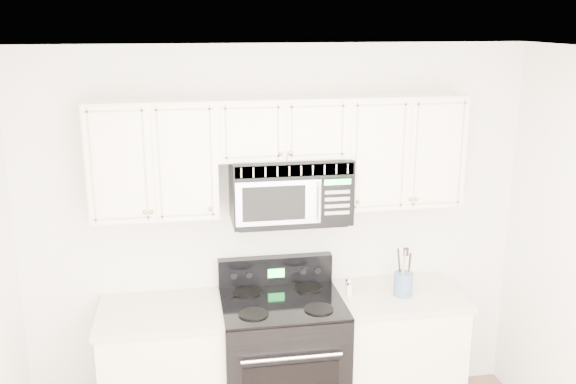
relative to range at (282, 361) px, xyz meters
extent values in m
cube|color=white|center=(0.02, -1.41, 2.12)|extent=(3.50, 3.50, 0.01)
cube|color=white|center=(0.02, 0.34, 0.82)|extent=(3.50, 0.01, 2.60)
cube|color=#F5E9CD|center=(-0.78, 0.03, -0.04)|extent=(0.82, 0.63, 0.88)
cube|color=beige|center=(-0.78, 0.03, 0.42)|extent=(0.86, 0.65, 0.04)
cube|color=#F5E9CD|center=(0.82, 0.03, -0.04)|extent=(0.82, 0.63, 0.88)
cube|color=beige|center=(0.82, 0.03, 0.42)|extent=(0.86, 0.65, 0.04)
cube|color=black|center=(0.00, -0.01, -0.02)|extent=(0.81, 0.69, 0.92)
cylinder|color=silver|center=(0.00, -0.38, 0.24)|extent=(0.64, 0.02, 0.02)
cube|color=black|center=(0.00, -0.01, 0.44)|extent=(0.81, 0.69, 0.02)
cube|color=black|center=(0.00, 0.30, 0.54)|extent=(0.81, 0.08, 0.21)
cube|color=#24E145|center=(0.00, 0.26, 0.54)|extent=(0.12, 0.00, 0.06)
cube|color=#F5E9CD|center=(-0.80, 0.18, 1.41)|extent=(0.80, 0.33, 0.75)
cube|color=#F5E9CD|center=(0.84, 0.18, 1.41)|extent=(0.80, 0.33, 0.75)
cube|color=#F5E9CD|center=(0.02, 0.18, 1.59)|extent=(0.84, 0.33, 0.39)
sphere|color=#B9844A|center=(-0.82, -0.01, 1.12)|extent=(0.03, 0.03, 0.03)
sphere|color=#B9844A|center=(-0.46, -0.01, 1.12)|extent=(0.03, 0.03, 0.03)
sphere|color=#B9844A|center=(0.50, -0.01, 1.12)|extent=(0.03, 0.03, 0.03)
sphere|color=#B9844A|center=(0.86, -0.01, 1.12)|extent=(0.03, 0.03, 0.03)
sphere|color=#B9844A|center=(-0.01, -0.01, 1.46)|extent=(0.03, 0.03, 0.03)
sphere|color=#B9844A|center=(0.05, -0.01, 1.46)|extent=(0.03, 0.03, 0.03)
cylinder|color=red|center=(0.03, -0.01, 1.40)|extent=(0.01, 0.00, 0.11)
sphere|color=#B9844A|center=(0.03, -0.01, 1.34)|extent=(0.04, 0.04, 0.04)
cube|color=black|center=(0.08, 0.15, 1.18)|extent=(0.78, 0.39, 0.43)
cube|color=#ACA99F|center=(0.08, -0.04, 1.35)|extent=(0.76, 0.01, 0.08)
cube|color=#B2B3C8|center=(-0.03, -0.05, 1.15)|extent=(0.54, 0.01, 0.29)
cube|color=black|center=(-0.06, -0.06, 1.15)|extent=(0.40, 0.01, 0.23)
cube|color=black|center=(0.35, -0.05, 1.15)|extent=(0.21, 0.01, 0.29)
cube|color=#24E145|center=(0.35, -0.06, 1.27)|extent=(0.17, 0.00, 0.04)
cylinder|color=silver|center=(0.23, -0.09, 1.15)|extent=(0.02, 0.02, 0.25)
cylinder|color=slate|center=(0.84, -0.02, 0.52)|extent=(0.13, 0.13, 0.16)
cylinder|color=#B67955|center=(0.87, -0.02, 0.60)|extent=(0.01, 0.01, 0.28)
cylinder|color=black|center=(0.82, 0.01, 0.61)|extent=(0.01, 0.01, 0.30)
cylinder|color=#B67955|center=(0.82, -0.05, 0.62)|extent=(0.01, 0.01, 0.33)
cylinder|color=black|center=(0.87, -0.02, 0.60)|extent=(0.01, 0.01, 0.28)
cylinder|color=silver|center=(0.47, 0.03, 0.48)|extent=(0.04, 0.04, 0.08)
cylinder|color=silver|center=(0.47, 0.03, 0.53)|extent=(0.04, 0.04, 0.02)
cylinder|color=silver|center=(0.48, 0.07, 0.48)|extent=(0.04, 0.04, 0.09)
cylinder|color=silver|center=(0.48, 0.07, 0.54)|extent=(0.05, 0.05, 0.02)
camera|label=1|loc=(-0.62, -3.89, 2.28)|focal=40.00mm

